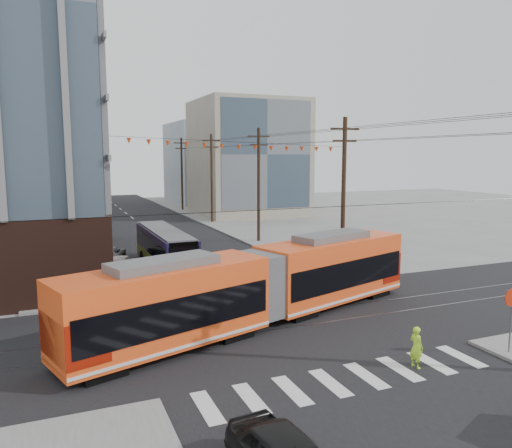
{
  "coord_description": "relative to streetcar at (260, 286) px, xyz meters",
  "views": [
    {
      "loc": [
        -10.14,
        -18.25,
        8.49
      ],
      "look_at": [
        1.42,
        9.62,
        4.28
      ],
      "focal_mm": 35.0,
      "sensor_mm": 36.0,
      "label": 1
    }
  ],
  "objects": [
    {
      "name": "jersey_barrier",
      "position": [
        8.96,
        8.13,
        -1.61
      ],
      "size": [
        1.28,
        3.62,
        0.71
      ],
      "primitive_type": "cube",
      "rotation": [
        0.0,
        0.0,
        -0.14
      ],
      "color": "slate",
      "rests_on": "ground"
    },
    {
      "name": "parked_car_white",
      "position": [
        -4.96,
        13.87,
        -1.32
      ],
      "size": [
        3.47,
        4.81,
        1.29
      ],
      "primitive_type": "imported",
      "rotation": [
        0.0,
        0.0,
        2.72
      ],
      "color": "#C0B1B1",
      "rests_on": "ground"
    },
    {
      "name": "streetcar",
      "position": [
        0.0,
        0.0,
        0.0
      ],
      "size": [
        20.29,
        9.03,
        3.93
      ],
      "primitive_type": null,
      "rotation": [
        0.0,
        0.0,
        0.31
      ],
      "color": "#F4501A",
      "rests_on": "ground"
    },
    {
      "name": "stop_sign",
      "position": [
        8.28,
        -7.74,
        -0.59
      ],
      "size": [
        0.89,
        0.89,
        2.75
      ],
      "primitive_type": null,
      "rotation": [
        0.0,
        0.0,
        -0.07
      ],
      "color": "red",
      "rests_on": "ground"
    },
    {
      "name": "ground",
      "position": [
        0.66,
        -4.11,
        -1.97
      ],
      "size": [
        160.0,
        160.0,
        0.0
      ],
      "primitive_type": "plane",
      "color": "slate"
    },
    {
      "name": "bg_bldg_ne_near",
      "position": [
        16.66,
        43.89,
        6.03
      ],
      "size": [
        14.0,
        14.0,
        16.0
      ],
      "primitive_type": "cube",
      "color": "gray",
      "rests_on": "ground"
    },
    {
      "name": "parked_car_silver",
      "position": [
        -5.02,
        9.43,
        -1.19
      ],
      "size": [
        2.32,
        4.89,
        1.55
      ],
      "primitive_type": "imported",
      "rotation": [
        0.0,
        0.0,
        3.29
      ],
      "color": "#989A9F",
      "rests_on": "ground"
    },
    {
      "name": "parked_car_grey",
      "position": [
        -5.35,
        17.97,
        -1.34
      ],
      "size": [
        3.28,
        4.94,
        1.26
      ],
      "primitive_type": "imported",
      "rotation": [
        0.0,
        0.0,
        2.86
      ],
      "color": "#444649",
      "rests_on": "ground"
    },
    {
      "name": "bg_bldg_nw_far",
      "position": [
        -13.34,
        67.89,
        8.03
      ],
      "size": [
        16.0,
        18.0,
        20.0
      ],
      "primitive_type": "cube",
      "color": "gray",
      "rests_on": "ground"
    },
    {
      "name": "city_bus",
      "position": [
        -1.74,
        13.94,
        -0.44
      ],
      "size": [
        2.47,
        10.83,
        3.06
      ],
      "primitive_type": null,
      "rotation": [
        0.0,
        0.0,
        0.01
      ],
      "color": "#1C163D",
      "rests_on": "ground"
    },
    {
      "name": "bg_bldg_ne_far",
      "position": [
        18.66,
        63.89,
        5.03
      ],
      "size": [
        16.0,
        16.0,
        14.0
      ],
      "primitive_type": "cube",
      "color": "#8C99A5",
      "rests_on": "ground"
    },
    {
      "name": "utility_pole_far",
      "position": [
        9.16,
        51.89,
        3.53
      ],
      "size": [
        0.3,
        0.3,
        11.0
      ],
      "primitive_type": "cylinder",
      "color": "black",
      "rests_on": "ground"
    },
    {
      "name": "pedestrian",
      "position": [
        3.74,
        -7.23,
        -1.11
      ],
      "size": [
        0.49,
        0.67,
        1.71
      ],
      "primitive_type": "imported",
      "rotation": [
        0.0,
        0.0,
        1.71
      ],
      "color": "#B3F32C",
      "rests_on": "ground"
    }
  ]
}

